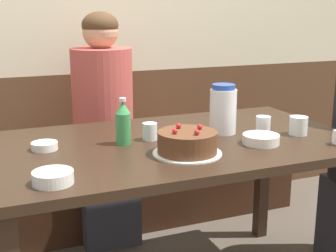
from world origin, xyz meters
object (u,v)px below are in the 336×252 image
bowl_rice_small (53,177)px  bench_seat (120,188)px  bowl_soup_white (44,146)px  soju_bottle (123,123)px  bowl_side_dish (261,139)px  person_grey_tee (104,137)px  water_pitcher (223,110)px  glass_tumbler_short (150,132)px  glass_water_tall (298,126)px  glass_shot_small (263,125)px  birthday_cake (187,143)px

bowl_rice_small → bench_seat: bearing=64.5°
bowl_soup_white → soju_bottle: bearing=-7.6°
soju_bottle → bowl_soup_white: soju_bottle is taller
bowl_side_dish → person_grey_tee: (-0.42, 0.87, -0.17)m
water_pitcher → bowl_rice_small: bearing=-156.7°
soju_bottle → bowl_soup_white: bearing=172.4°
bench_seat → soju_bottle: 1.02m
glass_tumbler_short → glass_water_tall: bearing=-14.9°
bowl_soup_white → glass_shot_small: bearing=-7.5°
birthday_cake → bowl_side_dish: 0.33m
bowl_side_dish → bench_seat: bearing=106.2°
glass_water_tall → person_grey_tee: 1.05m
glass_tumbler_short → bowl_rice_small: bearing=-141.8°
bowl_soup_white → glass_water_tall: (1.03, -0.19, 0.02)m
birthday_cake → soju_bottle: (-0.18, 0.22, 0.05)m
bench_seat → bowl_side_dish: bearing=-73.8°
water_pitcher → glass_water_tall: water_pitcher is taller
bowl_soup_white → bowl_side_dish: bearing=-17.0°
birthday_cake → soju_bottle: 0.28m
person_grey_tee → bowl_rice_small: bearing=-22.8°
bowl_side_dish → soju_bottle: bearing=157.8°
bowl_soup_white → glass_tumbler_short: bearing=-3.3°
glass_shot_small → person_grey_tee: bearing=124.7°
bowl_side_dish → person_grey_tee: size_ratio=0.12×
bowl_rice_small → glass_tumbler_short: size_ratio=1.80×
glass_shot_small → glass_water_tall: bearing=-27.4°
bowl_soup_white → glass_water_tall: size_ratio=1.28×
water_pitcher → bowl_soup_white: (-0.75, 0.04, -0.09)m
bench_seat → soju_bottle: size_ratio=11.75×
birthday_cake → glass_water_tall: birthday_cake is taller
bowl_rice_small → glass_shot_small: glass_shot_small is taller
bowl_rice_small → person_grey_tee: size_ratio=0.10×
glass_water_tall → person_grey_tee: bearing=128.5°
water_pitcher → soju_bottle: bearing=-180.0°
bench_seat → person_grey_tee: (-0.12, -0.14, 0.37)m
bowl_soup_white → glass_shot_small: size_ratio=1.30×
bowl_soup_white → person_grey_tee: size_ratio=0.08×
birthday_cake → water_pitcher: size_ratio=1.21×
soju_bottle → glass_water_tall: 0.75m
water_pitcher → bowl_soup_white: bearing=176.9°
soju_bottle → bowl_side_dish: soju_bottle is taller
person_grey_tee → glass_water_tall: bearing=38.5°
water_pitcher → bowl_soup_white: water_pitcher is taller
bowl_rice_small → glass_water_tall: bearing=10.0°
bowl_rice_small → glass_shot_small: size_ratio=1.65×
glass_water_tall → person_grey_tee: person_grey_tee is taller
glass_water_tall → glass_tumbler_short: 0.63m
birthday_cake → glass_shot_small: birthday_cake is taller
soju_bottle → bowl_rice_small: 0.47m
birthday_cake → bowl_side_dish: birthday_cake is taller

